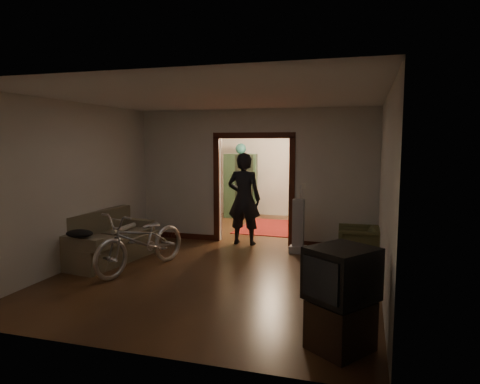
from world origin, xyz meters
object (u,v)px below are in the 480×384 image
at_px(locker, 241,186).
at_px(desk, 317,208).
at_px(person, 244,199).
at_px(sofa, 110,236).
at_px(armchair, 358,244).
at_px(bicycle, 142,240).

height_order(locker, desk, locker).
relative_size(person, desk, 2.13).
xyz_separation_m(locker, desk, (2.15, 0.09, -0.56)).
relative_size(locker, desk, 2.00).
relative_size(sofa, armchair, 2.61).
relative_size(bicycle, desk, 2.14).
height_order(sofa, locker, locker).
xyz_separation_m(bicycle, person, (1.13, 2.24, 0.45)).
distance_m(sofa, locker, 5.10).
distance_m(person, locker, 3.27).
bearing_deg(desk, bicycle, -117.77).
bearing_deg(sofa, desk, 65.85).
distance_m(sofa, armchair, 4.44).
distance_m(bicycle, armchair, 3.75).
bearing_deg(armchair, person, -111.31).
bearing_deg(armchair, desk, -166.87).
bearing_deg(person, sofa, 43.50).
distance_m(armchair, locker, 5.13).
distance_m(person, desk, 3.48).
bearing_deg(armchair, bicycle, -69.81).
bearing_deg(bicycle, locker, 105.61).
distance_m(bicycle, desk, 5.92).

